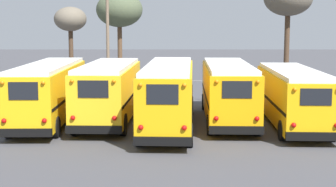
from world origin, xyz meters
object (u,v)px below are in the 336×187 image
(school_bus_2, at_px, (168,93))
(bare_tree_0, at_px, (69,20))
(school_bus_3, at_px, (227,90))
(school_bus_4, at_px, (292,95))
(bare_tree_1, at_px, (119,10))
(utility_pole, at_px, (107,35))
(school_bus_1, at_px, (108,90))
(school_bus_0, at_px, (48,91))

(school_bus_2, xyz_separation_m, bare_tree_0, (-8.83, 20.94, 3.77))
(school_bus_2, height_order, school_bus_3, school_bus_2)
(school_bus_3, bearing_deg, school_bus_4, -23.25)
(school_bus_3, relative_size, bare_tree_0, 1.51)
(bare_tree_1, bearing_deg, utility_pole, -95.15)
(school_bus_2, bearing_deg, school_bus_4, 4.36)
(school_bus_3, height_order, school_bus_4, school_bus_3)
(school_bus_1, bearing_deg, utility_pole, 96.78)
(school_bus_3, bearing_deg, bare_tree_0, 122.20)
(school_bus_3, distance_m, bare_tree_1, 19.63)
(utility_pole, distance_m, bare_tree_1, 5.49)
(school_bus_2, bearing_deg, school_bus_1, 155.00)
(utility_pole, bearing_deg, bare_tree_1, 84.85)
(school_bus_2, height_order, school_bus_4, school_bus_2)
(bare_tree_0, xyz_separation_m, bare_tree_1, (4.57, -1.54, 0.86))
(bare_tree_0, bearing_deg, school_bus_1, -73.85)
(school_bus_3, xyz_separation_m, bare_tree_0, (-12.02, 19.08, 3.84))
(school_bus_4, xyz_separation_m, bare_tree_0, (-15.21, 20.45, 3.95))
(school_bus_3, distance_m, utility_pole, 14.99)
(school_bus_1, relative_size, utility_pole, 1.13)
(school_bus_0, height_order, school_bus_4, school_bus_0)
(school_bus_1, distance_m, school_bus_4, 9.63)
(school_bus_2, distance_m, utility_pole, 15.29)
(bare_tree_0, bearing_deg, utility_pole, -58.22)
(school_bus_0, distance_m, school_bus_2, 6.55)
(school_bus_0, xyz_separation_m, utility_pole, (1.67, 12.82, 2.69))
(school_bus_0, relative_size, school_bus_2, 0.95)
(school_bus_1, distance_m, school_bus_2, 3.52)
(school_bus_1, relative_size, school_bus_2, 0.86)
(school_bus_1, bearing_deg, school_bus_2, -25.00)
(school_bus_0, height_order, bare_tree_1, bare_tree_1)
(school_bus_1, xyz_separation_m, school_bus_2, (3.19, -1.49, 0.05))
(school_bus_4, distance_m, utility_pole, 17.94)
(school_bus_1, distance_m, bare_tree_0, 20.61)
(school_bus_2, bearing_deg, bare_tree_0, 112.85)
(bare_tree_0, bearing_deg, school_bus_3, -57.80)
(school_bus_0, distance_m, school_bus_1, 3.19)
(school_bus_1, relative_size, bare_tree_0, 1.40)
(school_bus_0, bearing_deg, school_bus_2, -13.09)
(school_bus_1, bearing_deg, school_bus_4, -5.97)
(school_bus_2, xyz_separation_m, bare_tree_1, (-4.25, 19.40, 4.63))
(school_bus_3, xyz_separation_m, bare_tree_1, (-7.45, 17.54, 4.70))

